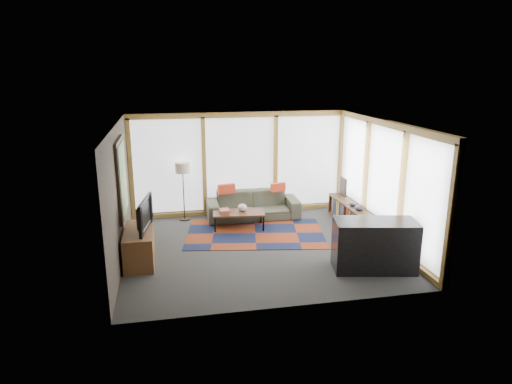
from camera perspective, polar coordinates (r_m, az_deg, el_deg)
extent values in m
plane|color=#282826|center=(9.65, 0.47, -6.93)|extent=(5.50, 5.50, 0.00)
cube|color=#3B332B|center=(9.10, -16.72, -0.33)|extent=(0.04, 5.00, 2.60)
cube|color=#3B332B|center=(6.92, 4.73, -4.62)|extent=(5.50, 0.04, 2.60)
cube|color=silver|center=(8.99, 0.51, 8.59)|extent=(5.50, 5.00, 0.04)
cube|color=white|center=(11.60, -2.01, 3.60)|extent=(5.30, 0.02, 2.35)
cube|color=white|center=(10.13, 15.73, 1.30)|extent=(0.02, 4.80, 2.35)
cube|color=black|center=(9.33, -16.47, 1.65)|extent=(0.05, 1.35, 1.55)
cube|color=yellow|center=(9.32, -16.29, 1.66)|extent=(0.02, 1.20, 1.40)
cube|color=maroon|center=(10.41, -0.11, -5.19)|extent=(3.36, 2.46, 0.01)
imported|color=#343428|center=(11.38, -0.38, -1.65)|extent=(2.29, 0.94, 0.66)
cube|color=red|center=(11.20, -3.72, 0.41)|extent=(0.44, 0.21, 0.23)
cube|color=red|center=(11.39, 2.79, 0.62)|extent=(0.39, 0.19, 0.21)
cube|color=#9C543D|center=(10.56, -3.97, -2.42)|extent=(0.22, 0.28, 0.09)
ellipsoid|color=beige|center=(10.66, -1.72, -1.96)|extent=(0.22, 0.22, 0.18)
ellipsoid|color=black|center=(10.60, 12.80, -2.02)|extent=(0.24, 0.24, 0.10)
ellipsoid|color=black|center=(10.90, 11.99, -1.53)|extent=(0.20, 0.20, 0.09)
cube|color=black|center=(11.72, 10.85, 0.66)|extent=(0.05, 0.35, 0.46)
cube|color=brown|center=(9.14, -14.38, -6.54)|extent=(0.54, 1.30, 0.65)
imported|color=black|center=(8.95, -14.30, -2.73)|extent=(0.31, 1.07, 0.61)
cube|color=black|center=(8.77, 14.60, -6.46)|extent=(1.60, 0.98, 0.94)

